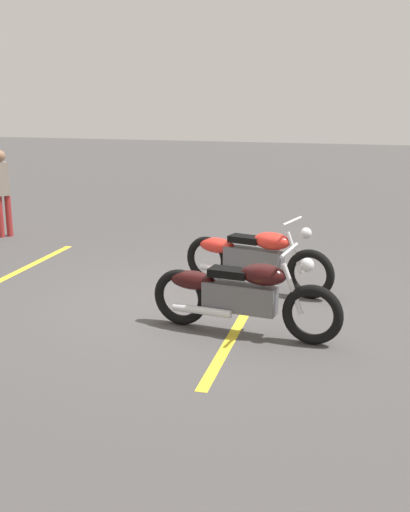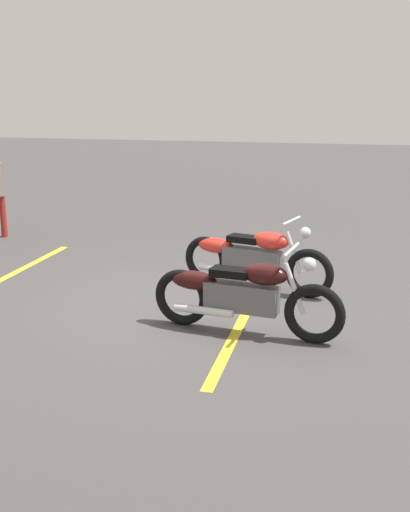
{
  "view_description": "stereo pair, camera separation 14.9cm",
  "coord_description": "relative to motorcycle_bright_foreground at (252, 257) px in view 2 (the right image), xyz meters",
  "views": [
    {
      "loc": [
        -2.31,
        7.24,
        2.59
      ],
      "look_at": [
        -0.07,
        0.0,
        0.65
      ],
      "focal_mm": 43.38,
      "sensor_mm": 36.0,
      "label": 1
    },
    {
      "loc": [
        -2.16,
        7.28,
        2.59
      ],
      "look_at": [
        -0.07,
        0.0,
        0.65
      ],
      "focal_mm": 43.38,
      "sensor_mm": 36.0,
      "label": 2
    }
  ],
  "objects": [
    {
      "name": "parking_stripe_near",
      "position": [
        -0.18,
        1.6,
        -0.46
      ],
      "size": [
        0.28,
        3.2,
        0.01
      ],
      "primitive_type": "cube",
      "rotation": [
        0.0,
        0.0,
        1.62
      ],
      "color": "yellow",
      "rests_on": "ground"
    },
    {
      "name": "motorcycle_bright_foreground",
      "position": [
        0.0,
        0.0,
        0.0
      ],
      "size": [
        2.2,
        0.73,
        1.04
      ],
      "rotation": [
        0.0,
        0.0,
        2.92
      ],
      "color": "black",
      "rests_on": "ground"
    },
    {
      "name": "parking_stripe_mid",
      "position": [
        3.65,
        0.07,
        -0.46
      ],
      "size": [
        0.28,
        3.2,
        0.01
      ],
      "primitive_type": "cube",
      "rotation": [
        0.0,
        0.0,
        1.62
      ],
      "color": "yellow",
      "rests_on": "ground"
    },
    {
      "name": "ground_plane",
      "position": [
        0.5,
        0.85,
        -0.46
      ],
      "size": [
        60.0,
        60.0,
        0.0
      ],
      "primitive_type": "plane",
      "color": "#474444"
    },
    {
      "name": "motorcycle_dark_foreground",
      "position": [
        -0.22,
        1.68,
        0.0
      ],
      "size": [
        2.23,
        0.62,
        1.04
      ],
      "rotation": [
        0.0,
        0.0,
        3.05
      ],
      "color": "black",
      "rests_on": "ground"
    }
  ]
}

